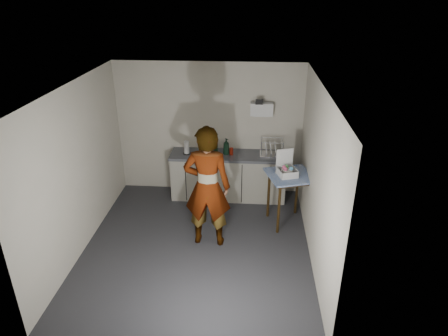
# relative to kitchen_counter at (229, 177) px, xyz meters

# --- Properties ---
(ground) EXTENTS (4.00, 4.00, 0.00)m
(ground) POSITION_rel_kitchen_counter_xyz_m (-0.40, -1.70, -0.43)
(ground) COLOR #2D2D32
(ground) RESTS_ON ground
(wall_back) EXTENTS (3.60, 0.02, 2.60)m
(wall_back) POSITION_rel_kitchen_counter_xyz_m (-0.40, 0.29, 0.87)
(wall_back) COLOR beige
(wall_back) RESTS_ON ground
(wall_right) EXTENTS (0.02, 4.00, 2.60)m
(wall_right) POSITION_rel_kitchen_counter_xyz_m (1.39, -1.70, 0.87)
(wall_right) COLOR beige
(wall_right) RESTS_ON ground
(wall_left) EXTENTS (0.02, 4.00, 2.60)m
(wall_left) POSITION_rel_kitchen_counter_xyz_m (-2.19, -1.70, 0.87)
(wall_left) COLOR beige
(wall_left) RESTS_ON ground
(ceiling) EXTENTS (3.60, 4.00, 0.01)m
(ceiling) POSITION_rel_kitchen_counter_xyz_m (-0.40, -1.70, 2.17)
(ceiling) COLOR silver
(ceiling) RESTS_ON wall_back
(kitchen_counter) EXTENTS (2.24, 0.62, 0.91)m
(kitchen_counter) POSITION_rel_kitchen_counter_xyz_m (0.00, 0.00, 0.00)
(kitchen_counter) COLOR black
(kitchen_counter) RESTS_ON ground
(wall_shelf) EXTENTS (0.42, 0.18, 0.37)m
(wall_shelf) POSITION_rel_kitchen_counter_xyz_m (0.60, 0.22, 1.32)
(wall_shelf) COLOR white
(wall_shelf) RESTS_ON ground
(side_table) EXTENTS (0.91, 0.91, 0.95)m
(side_table) POSITION_rel_kitchen_counter_xyz_m (1.10, -0.89, 0.40)
(side_table) COLOR #37230C
(side_table) RESTS_ON ground
(standing_man) EXTENTS (0.75, 0.51, 2.01)m
(standing_man) POSITION_rel_kitchen_counter_xyz_m (-0.23, -1.57, 0.58)
(standing_man) COLOR #B2A593
(standing_man) RESTS_ON ground
(soap_bottle) EXTENTS (0.17, 0.17, 0.32)m
(soap_bottle) POSITION_rel_kitchen_counter_xyz_m (-0.05, -0.01, 0.64)
(soap_bottle) COLOR black
(soap_bottle) RESTS_ON kitchen_counter
(soda_can) EXTENTS (0.07, 0.07, 0.13)m
(soda_can) POSITION_rel_kitchen_counter_xyz_m (0.05, -0.02, 0.55)
(soda_can) COLOR red
(soda_can) RESTS_ON kitchen_counter
(dark_bottle) EXTENTS (0.08, 0.08, 0.27)m
(dark_bottle) POSITION_rel_kitchen_counter_xyz_m (-0.24, -0.02, 0.62)
(dark_bottle) COLOR black
(dark_bottle) RESTS_ON kitchen_counter
(paper_towel) EXTENTS (0.14, 0.14, 0.26)m
(paper_towel) POSITION_rel_kitchen_counter_xyz_m (-0.80, -0.04, 0.61)
(paper_towel) COLOR black
(paper_towel) RESTS_ON kitchen_counter
(dish_rack) EXTENTS (0.44, 0.33, 0.31)m
(dish_rack) POSITION_rel_kitchen_counter_xyz_m (0.81, 0.03, 0.55)
(dish_rack) COLOR silver
(dish_rack) RESTS_ON kitchen_counter
(bakery_box) EXTENTS (0.38, 0.39, 0.42)m
(bakery_box) POSITION_rel_kitchen_counter_xyz_m (1.04, -0.91, 0.61)
(bakery_box) COLOR white
(bakery_box) RESTS_ON side_table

